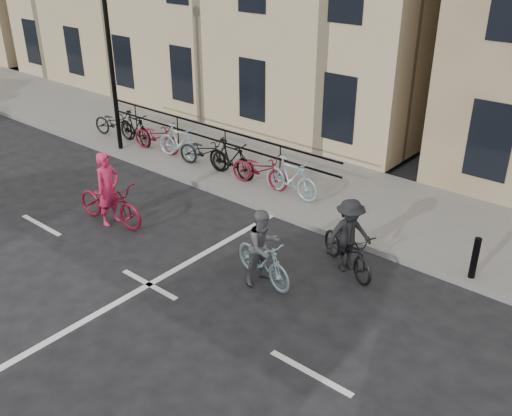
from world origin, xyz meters
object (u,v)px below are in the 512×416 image
Objects in this scene: cyclist_pink at (109,199)px; cyclist_dark at (348,243)px; lamp_post at (109,42)px; cyclist_grey at (263,254)px.

cyclist_pink is 1.10× the size of cyclist_dark.
lamp_post is at bearing 109.01° from cyclist_dark.
cyclist_dark is at bearing -23.23° from cyclist_grey.
cyclist_pink is at bearing 135.69° from cyclist_dark.
cyclist_dark is (5.57, 1.88, 0.01)m from cyclist_pink.
cyclist_pink is (3.70, -3.19, -2.86)m from lamp_post.
cyclist_grey is (8.19, -2.80, -2.84)m from lamp_post.
lamp_post is at bearing 42.72° from cyclist_pink.
cyclist_grey is at bearing -91.58° from cyclist_pink.
cyclist_dark is at bearing -77.88° from cyclist_pink.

